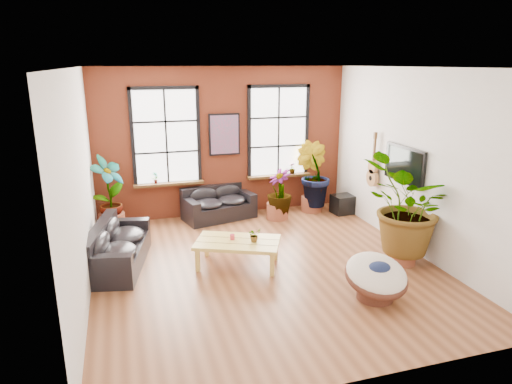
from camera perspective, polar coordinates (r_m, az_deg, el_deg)
room at (r=7.95m, az=0.94°, el=2.58°), size 6.04×6.54×3.54m
sofa_back at (r=10.84m, az=-4.75°, el=-1.52°), size 1.79×1.17×0.76m
sofa_left at (r=8.67m, az=-17.11°, el=-6.67°), size 1.23×2.11×0.78m
coffee_table at (r=8.29m, az=-2.31°, el=-6.47°), size 1.71×1.39×0.58m
papasan_chair at (r=7.43m, az=14.81°, el=-10.17°), size 1.01×1.02×0.74m
poster at (r=10.80m, az=-3.97°, el=7.18°), size 0.74×0.06×0.98m
tv_wall_unit at (r=9.66m, az=16.94°, el=3.03°), size 0.13×1.86×1.20m
media_box at (r=11.40m, az=10.90°, el=-1.50°), size 0.59×0.50×0.46m
pot_back_left at (r=10.48m, az=-17.53°, el=-3.65°), size 0.74×0.74×0.41m
pot_back_right at (r=11.45m, az=6.96°, el=-1.45°), size 0.60×0.60×0.37m
pot_right_wall at (r=8.90m, az=17.74°, el=-7.27°), size 0.61×0.61×0.38m
pot_mid at (r=10.83m, az=2.69°, el=-2.38°), size 0.62×0.62×0.37m
floor_plant_back_left at (r=10.26m, az=-17.90°, el=0.13°), size 0.97×0.97×1.55m
floor_plant_back_right at (r=11.25m, az=7.10°, el=2.21°), size 1.06×1.11×1.58m
floor_plant_right_wall at (r=8.61m, az=18.51°, el=-1.82°), size 2.18×2.13×1.84m
floor_plant_mid at (r=10.66m, az=2.95°, el=0.06°), size 0.74×0.74×1.06m
table_plant at (r=8.19m, az=-0.22°, el=-5.37°), size 0.28×0.27×0.25m
sill_plant_left at (r=10.69m, az=-12.47°, el=1.75°), size 0.17×0.17×0.27m
sill_plant_right at (r=11.41m, az=4.54°, el=2.96°), size 0.19×0.19×0.27m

